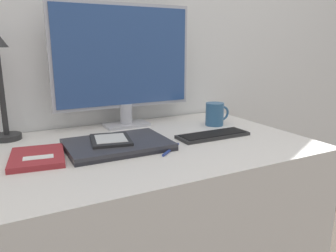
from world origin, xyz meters
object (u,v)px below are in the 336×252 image
keyboard (213,135)px  pen (171,149)px  monitor (124,62)px  notebook (37,157)px  ereader (111,140)px  coffee_mug (215,114)px  laptop (118,145)px

keyboard → pen: bearing=-161.5°
monitor → notebook: size_ratio=2.69×
notebook → pen: notebook is taller
notebook → ereader: bearing=3.4°
monitor → ereader: bearing=-120.2°
coffee_mug → pen: coffee_mug is taller
monitor → keyboard: size_ratio=2.12×
ereader → notebook: (-0.24, -0.01, -0.02)m
laptop → monitor: bearing=64.0°
coffee_mug → laptop: bearing=-166.7°
monitor → coffee_mug: size_ratio=5.21×
monitor → laptop: bearing=-116.0°
ereader → pen: size_ratio=1.68×
monitor → coffee_mug: 0.45m
monitor → pen: (0.01, -0.40, -0.27)m
ereader → coffee_mug: size_ratio=1.56×
pen → coffee_mug: bearing=33.6°
keyboard → ereader: bearing=172.5°
ereader → coffee_mug: 0.52m
laptop → ereader: size_ratio=1.91×
notebook → coffee_mug: bearing=8.8°
laptop → coffee_mug: coffee_mug is taller
ereader → pen: (0.17, -0.13, -0.02)m
laptop → pen: size_ratio=3.20×
laptop → coffee_mug: size_ratio=2.98×
monitor → laptop: size_ratio=1.75×
ereader → pen: 0.21m
keyboard → pen: 0.24m
notebook → coffee_mug: 0.76m
monitor → coffee_mug: (0.35, -0.17, -0.23)m
monitor → keyboard: bearing=-54.2°
laptop → coffee_mug: (0.49, 0.12, 0.04)m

